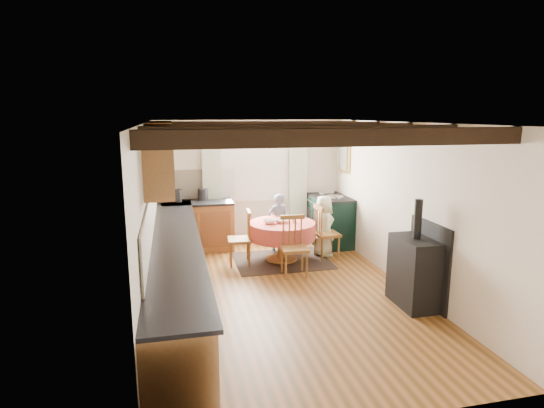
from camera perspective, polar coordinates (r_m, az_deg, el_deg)
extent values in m
cube|color=#975B2B|center=(6.44, 1.61, -11.48)|extent=(3.60, 5.50, 0.00)
cube|color=white|center=(5.93, 1.75, 10.38)|extent=(3.60, 5.50, 0.00)
cube|color=silver|center=(8.72, -2.85, 2.82)|extent=(3.60, 0.00, 2.40)
cube|color=silver|center=(3.59, 12.91, -10.29)|extent=(3.60, 0.00, 2.40)
cube|color=silver|center=(5.90, -15.52, -1.81)|extent=(0.00, 5.50, 2.40)
cube|color=silver|center=(6.75, 16.65, -0.23)|extent=(0.00, 5.50, 2.40)
cube|color=black|center=(4.03, 8.98, 8.44)|extent=(3.60, 0.16, 0.16)
cube|color=black|center=(4.97, 4.67, 9.10)|extent=(3.60, 0.16, 0.16)
cube|color=black|center=(5.93, 1.74, 9.51)|extent=(3.60, 0.16, 0.16)
cube|color=black|center=(6.91, -0.37, 9.80)|extent=(3.60, 0.16, 0.16)
cube|color=black|center=(7.89, -1.97, 10.01)|extent=(3.60, 0.16, 0.16)
cube|color=beige|center=(6.19, -15.22, -1.18)|extent=(0.02, 4.50, 0.55)
cube|color=beige|center=(8.59, -9.42, 2.54)|extent=(1.40, 0.02, 0.55)
cube|color=olive|center=(6.10, -12.29, -8.65)|extent=(0.60, 5.30, 0.88)
cube|color=olive|center=(8.46, -9.47, -2.85)|extent=(1.30, 0.60, 0.88)
cube|color=black|center=(5.96, -12.29, -4.48)|extent=(0.64, 5.30, 0.04)
cube|color=black|center=(8.34, -9.57, 0.18)|extent=(1.30, 0.64, 0.04)
cube|color=olive|center=(6.96, -14.03, 6.51)|extent=(0.34, 1.80, 0.90)
cube|color=olive|center=(5.48, -14.26, 4.70)|extent=(0.34, 0.90, 0.70)
cube|color=white|center=(8.67, -2.21, 5.44)|extent=(1.34, 0.03, 1.54)
cube|color=white|center=(8.68, -2.21, 5.44)|extent=(1.20, 0.01, 1.40)
cube|color=silver|center=(8.54, -7.69, 1.86)|extent=(0.35, 0.10, 2.10)
cube|color=silver|center=(8.85, 3.34, 2.29)|extent=(0.35, 0.10, 2.10)
cylinder|color=black|center=(8.55, -2.13, 9.38)|extent=(2.00, 0.03, 0.03)
cube|color=gold|center=(8.72, 9.24, 5.99)|extent=(0.04, 0.50, 0.60)
cylinder|color=silver|center=(8.87, 3.88, 6.21)|extent=(0.30, 0.02, 0.30)
cube|color=#2F211E|center=(7.81, 1.27, -7.25)|extent=(1.62, 1.26, 0.01)
imported|color=#4B5868|center=(8.22, 0.81, -2.38)|extent=(0.41, 0.28, 1.08)
imported|color=beige|center=(8.00, 6.62, -2.80)|extent=(0.39, 0.56, 1.10)
imported|color=silver|center=(7.61, 1.20, -2.16)|extent=(0.33, 0.33, 0.06)
imported|color=silver|center=(7.53, -0.34, -2.27)|extent=(0.29, 0.29, 0.07)
imported|color=silver|center=(7.62, 2.80, -2.04)|extent=(0.13, 0.13, 0.09)
cylinder|color=#262628|center=(8.35, -11.93, 1.05)|extent=(0.14, 0.14, 0.23)
cylinder|color=#262628|center=(8.47, -8.83, 1.25)|extent=(0.19, 0.19, 0.21)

